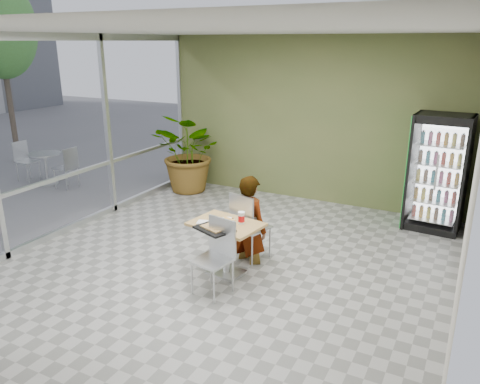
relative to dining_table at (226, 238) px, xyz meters
name	(u,v)px	position (x,y,z in m)	size (l,w,h in m)	color
ground	(221,269)	(-0.14, 0.09, -0.53)	(7.00, 7.00, 0.00)	gray
room_envelope	(220,159)	(-0.14, 0.09, 1.07)	(6.00, 7.00, 3.20)	silver
storefront_frame	(56,138)	(-3.14, 0.09, 1.07)	(0.10, 7.00, 3.20)	#B9BCBE
dining_table	(226,238)	(0.00, 0.00, 0.00)	(1.01, 0.78, 0.75)	tan
chair_far	(246,222)	(0.05, 0.50, 0.07)	(0.57, 0.57, 1.03)	#B9BCBE
chair_near	(217,250)	(0.12, -0.45, 0.03)	(0.50, 0.50, 0.96)	#B9BCBE
seated_woman	(250,228)	(0.09, 0.55, -0.04)	(0.58, 0.38, 1.58)	black
pizza_plate	(227,219)	(-0.04, 0.10, 0.23)	(0.29, 0.28, 0.03)	white
soda_cup	(241,218)	(0.19, 0.08, 0.29)	(0.09, 0.09, 0.16)	white
napkin_stack	(203,222)	(-0.28, -0.14, 0.22)	(0.15, 0.15, 0.02)	white
cafeteria_tray	(214,229)	(-0.02, -0.28, 0.23)	(0.48, 0.35, 0.03)	black
beverage_fridge	(438,173)	(2.33, 3.08, 0.45)	(0.94, 0.75, 1.96)	black
potted_plant	(191,153)	(-2.47, 2.94, 0.30)	(1.51, 1.30, 1.68)	#3D6F2C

